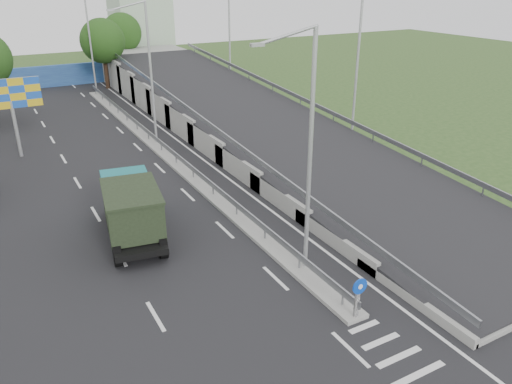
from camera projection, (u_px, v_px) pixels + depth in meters
ground at (397, 356)px, 16.94m from camera, size 160.00×160.00×0.00m
road_surface at (138, 178)px, 31.63m from camera, size 26.00×90.00×0.04m
median at (162, 151)px, 36.12m from camera, size 1.00×44.00×0.20m
overpass_ramp at (252, 116)px, 38.79m from camera, size 10.00×50.00×3.50m
median_guardrail at (161, 143)px, 35.86m from camera, size 0.09×44.00×0.71m
sign_bollard at (358, 297)px, 18.27m from camera, size 0.64×0.23×1.67m
lamp_post_near at (307, 144)px, 19.46m from camera, size 2.74×0.18×10.08m
lamp_post_mid at (148, 67)px, 35.48m from camera, size 2.74×0.18×10.08m
lamp_post_far at (88, 38)px, 51.50m from camera, size 2.74×0.18×10.08m
blue_wall at (45, 77)px, 56.34m from camera, size 30.00×0.50×2.40m
church at (141, 27)px, 67.30m from camera, size 7.00×7.00×13.80m
billboard at (10, 98)px, 33.69m from camera, size 4.00×0.24×5.50m
tree_median_far at (102, 41)px, 54.19m from camera, size 4.80×4.80×7.60m
tree_ramp_far at (122, 33)px, 61.58m from camera, size 4.80×4.80×7.60m
dump_truck at (131, 207)px, 24.06m from camera, size 3.30×6.69×2.82m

